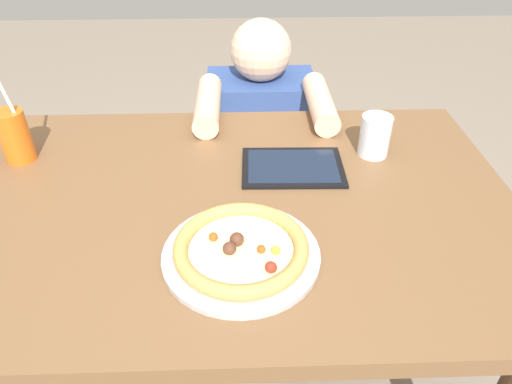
# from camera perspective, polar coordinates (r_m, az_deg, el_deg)

# --- Properties ---
(dining_table) EXTENTS (1.27, 0.83, 0.75)m
(dining_table) POSITION_cam_1_polar(r_m,az_deg,el_deg) (1.10, -3.39, -5.50)
(dining_table) COLOR brown
(dining_table) RESTS_ON ground
(pizza_near) EXTENTS (0.30, 0.30, 0.04)m
(pizza_near) POSITION_cam_1_polar(r_m,az_deg,el_deg) (0.87, -1.83, -7.04)
(pizza_near) COLOR #B7B7BC
(pizza_near) RESTS_ON dining_table
(drink_cup_colored) EXTENTS (0.07, 0.07, 0.23)m
(drink_cup_colored) POSITION_cam_1_polar(r_m,az_deg,el_deg) (1.26, -27.24, 6.08)
(drink_cup_colored) COLOR orange
(drink_cup_colored) RESTS_ON dining_table
(water_cup_clear) EXTENTS (0.07, 0.07, 0.10)m
(water_cup_clear) POSITION_cam_1_polar(r_m,az_deg,el_deg) (1.19, 14.26, 6.71)
(water_cup_clear) COLOR silver
(water_cup_clear) RESTS_ON dining_table
(tablet) EXTENTS (0.24, 0.18, 0.01)m
(tablet) POSITION_cam_1_polar(r_m,az_deg,el_deg) (1.12, 4.47, 3.03)
(tablet) COLOR black
(tablet) RESTS_ON dining_table
(diner_seated) EXTENTS (0.39, 0.51, 0.95)m
(diner_seated) POSITION_cam_1_polar(r_m,az_deg,el_deg) (1.71, 0.53, 3.56)
(diner_seated) COLOR #333847
(diner_seated) RESTS_ON ground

